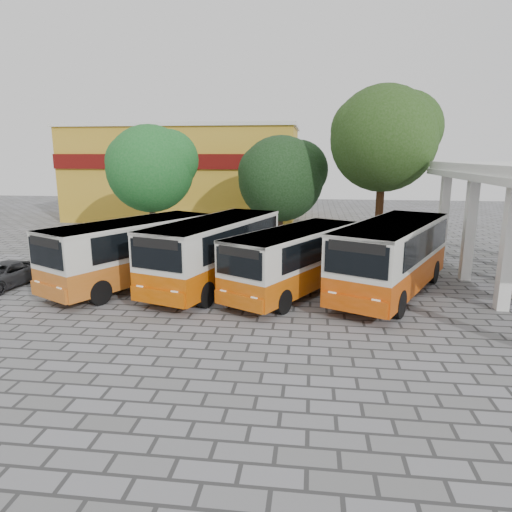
# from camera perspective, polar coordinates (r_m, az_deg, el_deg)

# --- Properties ---
(ground) EXTENTS (90.00, 90.00, 0.00)m
(ground) POSITION_cam_1_polar(r_m,az_deg,el_deg) (16.76, 4.59, -7.66)
(ground) COLOR slate
(ground) RESTS_ON ground
(shophouse_block) EXTENTS (20.40, 10.40, 8.30)m
(shophouse_block) POSITION_cam_1_polar(r_m,az_deg,el_deg) (43.31, -8.66, 10.32)
(shophouse_block) COLOR #B58B20
(shophouse_block) RESTS_ON ground
(bus_far_left) EXTENTS (5.99, 8.69, 2.91)m
(bus_far_left) POSITION_cam_1_polar(r_m,az_deg,el_deg) (21.01, -15.20, 0.89)
(bus_far_left) COLOR #B05716
(bus_far_left) RESTS_ON ground
(bus_centre_left) EXTENTS (5.04, 8.86, 3.00)m
(bus_centre_left) POSITION_cam_1_polar(r_m,az_deg,el_deg) (20.17, -5.12, 0.96)
(bus_centre_left) COLOR #B24700
(bus_centre_left) RESTS_ON ground
(bus_centre_right) EXTENTS (5.67, 8.13, 2.72)m
(bus_centre_right) POSITION_cam_1_polar(r_m,az_deg,el_deg) (19.17, 4.83, -0.14)
(bus_centre_right) COLOR #B04A05
(bus_centre_right) RESTS_ON ground
(bus_far_right) EXTENTS (6.03, 9.11, 3.06)m
(bus_far_right) POSITION_cam_1_polar(r_m,az_deg,el_deg) (19.80, 16.70, 0.34)
(bus_far_right) COLOR #B23F04
(bus_far_right) RESTS_ON ground
(tree_left) EXTENTS (5.75, 5.48, 7.63)m
(tree_left) POSITION_cam_1_polar(r_m,az_deg,el_deg) (30.06, -12.95, 10.92)
(tree_left) COLOR #4A3723
(tree_left) RESTS_ON ground
(tree_middle) EXTENTS (6.11, 5.82, 7.06)m
(tree_middle) POSITION_cam_1_polar(r_m,az_deg,el_deg) (31.59, 3.25, 9.97)
(tree_middle) COLOR #493122
(tree_middle) RESTS_ON ground
(tree_right) EXTENTS (6.73, 6.41, 9.91)m
(tree_right) POSITION_cam_1_polar(r_m,az_deg,el_deg) (29.63, 15.83, 14.31)
(tree_right) COLOR #462713
(tree_right) RESTS_ON ground
(parked_car) EXTENTS (2.29, 4.10, 1.08)m
(parked_car) POSITION_cam_1_polar(r_m,az_deg,el_deg) (23.18, -29.09, -2.11)
(parked_car) COLOR #29292C
(parked_car) RESTS_ON ground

